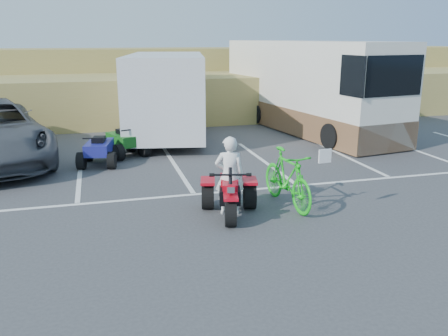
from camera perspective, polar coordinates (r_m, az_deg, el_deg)
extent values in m
plane|color=#3B3B3D|center=(9.25, -0.57, -7.81)|extent=(100.00, 100.00, 0.00)
cube|color=white|center=(13.73, -16.96, -0.65)|extent=(0.12, 5.00, 0.01)
cube|color=white|center=(13.88, -5.78, 0.13)|extent=(0.12, 5.00, 0.01)
cube|color=white|center=(14.54, 4.76, 0.87)|extent=(0.12, 5.00, 0.01)
cube|color=white|center=(15.65, 14.11, 1.50)|extent=(0.12, 5.00, 0.01)
cube|color=white|center=(17.11, 22.05, 2.00)|extent=(0.12, 5.00, 0.01)
cube|color=white|center=(11.43, -3.61, -3.19)|extent=(28.00, 0.12, 0.01)
cube|color=olive|center=(22.48, -9.71, 8.46)|extent=(40.00, 6.00, 2.00)
cube|color=olive|center=(25.87, -10.61, 11.53)|extent=(40.00, 4.00, 2.20)
imported|color=white|center=(9.97, 0.65, -0.91)|extent=(0.69, 0.54, 1.69)
imported|color=#14BF19|center=(10.59, 7.60, -1.23)|extent=(0.81, 2.17, 1.28)
cube|color=silver|center=(17.86, -6.89, 9.04)|extent=(3.81, 6.93, 2.73)
cylinder|color=black|center=(18.05, -6.76, 4.91)|extent=(2.50, 1.20, 0.76)
cube|color=silver|center=(19.59, 9.87, 9.75)|extent=(3.84, 9.89, 3.47)
cube|color=brown|center=(19.75, 9.70, 6.13)|extent=(3.89, 9.89, 0.96)
cube|color=black|center=(15.75, 19.87, 10.37)|extent=(2.19, 0.35, 1.25)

